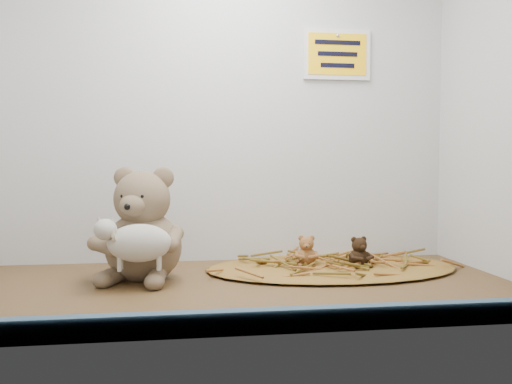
{
  "coord_description": "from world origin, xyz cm",
  "views": [
    {
      "loc": [
        -9.61,
        -101.89,
        25.12
      ],
      "look_at": [
        4.51,
        2.94,
        19.58
      ],
      "focal_mm": 35.0,
      "sensor_mm": 36.0,
      "label": 1
    }
  ],
  "objects": [
    {
      "name": "alcove_shell",
      "position": [
        0.0,
        9.0,
        45.0
      ],
      "size": [
        120.4,
        60.2,
        90.4
      ],
      "color": "#3F2515",
      "rests_on": "ground"
    },
    {
      "name": "front_rail",
      "position": [
        0.0,
        -28.8,
        1.8
      ],
      "size": [
        119.28,
        2.2,
        3.6
      ],
      "primitive_type": "cube",
      "color": "#314B5E",
      "rests_on": "shelf_floor"
    },
    {
      "name": "straw_bed",
      "position": [
        24.68,
        14.14,
        0.59
      ],
      "size": [
        61.16,
        35.51,
        1.18
      ],
      "primitive_type": "ellipsoid",
      "color": "brown",
      "rests_on": "shelf_floor"
    },
    {
      "name": "main_teddy",
      "position": [
        -19.66,
        9.8,
        12.45
      ],
      "size": [
        25.35,
        26.1,
        24.91
      ],
      "primitive_type": null,
      "rotation": [
        0.0,
        0.0,
        -0.29
      ],
      "color": "#836D50",
      "rests_on": "shelf_floor"
    },
    {
      "name": "toy_lamb",
      "position": [
        -19.66,
        0.87,
        9.46
      ],
      "size": [
        16.85,
        10.29,
        10.89
      ],
      "primitive_type": null,
      "color": "beige",
      "rests_on": "main_teddy"
    },
    {
      "name": "mini_teddy_tan",
      "position": [
        18.71,
        16.11,
        4.82
      ],
      "size": [
        7.04,
        7.29,
        7.28
      ],
      "primitive_type": null,
      "rotation": [
        0.0,
        0.0,
        -0.21
      ],
      "color": "#935930",
      "rests_on": "straw_bed"
    },
    {
      "name": "mini_teddy_brown",
      "position": [
        30.64,
        12.16,
        4.86
      ],
      "size": [
        6.96,
        7.23,
        7.35
      ],
      "primitive_type": null,
      "rotation": [
        0.0,
        0.0,
        0.18
      ],
      "color": "black",
      "rests_on": "straw_bed"
    },
    {
      "name": "wall_sign",
      "position": [
        30.0,
        29.4,
        55.0
      ],
      "size": [
        16.0,
        1.2,
        11.0
      ],
      "primitive_type": "cube",
      "color": "#FFBA0D",
      "rests_on": "back_wall"
    }
  ]
}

